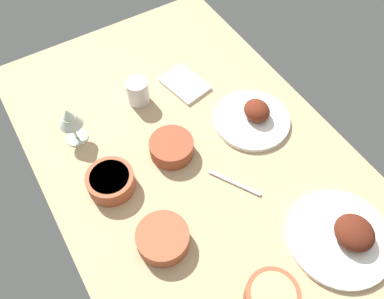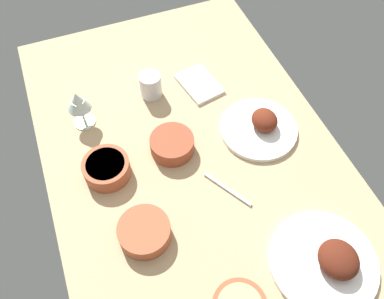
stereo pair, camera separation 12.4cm
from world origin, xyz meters
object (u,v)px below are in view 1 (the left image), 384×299
object	(u,v)px
bowl_sauce	(171,147)
plate_center_main	(344,236)
water_tumbler	(138,92)
bowl_cream	(111,181)
plate_near_viewer	(253,117)
bowl_onions	(163,238)
bowl_pasta	(272,297)
folded_napkin	(185,84)
fork_loose	(234,183)
wine_glass	(69,119)

from	to	relation	value
bowl_sauce	plate_center_main	bearing A→B (deg)	-152.36
water_tumbler	bowl_cream	bearing A→B (deg)	139.22
plate_near_viewer	bowl_cream	world-z (taller)	plate_near_viewer
plate_center_main	bowl_onions	world-z (taller)	plate_center_main
plate_near_viewer	bowl_pasta	world-z (taller)	plate_near_viewer
bowl_pasta	plate_near_viewer	bearing A→B (deg)	-32.00
plate_center_main	water_tumbler	distance (cm)	78.02
plate_near_viewer	bowl_sauce	bearing A→B (deg)	84.21
plate_center_main	bowl_pasta	bearing A→B (deg)	95.42
plate_center_main	folded_napkin	bearing A→B (deg)	6.03
bowl_onions	folded_napkin	xyz separation A→B (cm)	(47.16, -34.94, -2.20)
folded_napkin	fork_loose	size ratio (longest dim) A/B	0.96
bowl_cream	water_tumbler	bearing A→B (deg)	-40.78
wine_glass	folded_napkin	distance (cm)	42.76
plate_near_viewer	bowl_sauce	distance (cm)	29.50
plate_near_viewer	plate_center_main	xyz separation A→B (cm)	(-46.37, 3.48, 0.15)
plate_near_viewer	plate_center_main	bearing A→B (deg)	175.71
plate_near_viewer	bowl_pasta	xyz separation A→B (cm)	(-48.94, 30.58, 1.54)
plate_center_main	folded_napkin	size ratio (longest dim) A/B	1.78
plate_near_viewer	fork_loose	distance (cm)	25.29
plate_center_main	folded_napkin	world-z (taller)	plate_center_main
water_tumbler	fork_loose	size ratio (longest dim) A/B	0.53
bowl_sauce	wine_glass	world-z (taller)	wine_glass
bowl_sauce	wine_glass	size ratio (longest dim) A/B	0.98
bowl_pasta	fork_loose	size ratio (longest dim) A/B	0.79
bowl_sauce	water_tumbler	world-z (taller)	water_tumbler
water_tumbler	plate_near_viewer	bearing A→B (deg)	-134.30
bowl_sauce	water_tumbler	size ratio (longest dim) A/B	1.53
bowl_onions	folded_napkin	bearing A→B (deg)	-36.53
wine_glass	water_tumbler	distance (cm)	25.40
bowl_onions	water_tumbler	distance (cm)	52.22
plate_center_main	bowl_pasta	xyz separation A→B (cm)	(-2.57, 27.10, 1.39)
bowl_sauce	folded_napkin	bearing A→B (deg)	-38.80
bowl_onions	bowl_cream	distance (cm)	23.65
plate_near_viewer	bowl_onions	xyz separation A→B (cm)	(-21.51, 46.03, 0.94)
bowl_pasta	wine_glass	bearing A→B (deg)	16.96
plate_near_viewer	bowl_cream	xyz separation A→B (cm)	(1.70, 50.56, 1.25)
plate_near_viewer	bowl_pasta	bearing A→B (deg)	148.00
bowl_onions	bowl_sauce	distance (cm)	29.64
bowl_onions	water_tumbler	bearing A→B (deg)	-19.92
bowl_cream	bowl_sauce	size ratio (longest dim) A/B	1.02
bowl_onions	bowl_sauce	bearing A→B (deg)	-34.31
water_tumbler	folded_napkin	size ratio (longest dim) A/B	0.56
bowl_onions	bowl_pasta	bearing A→B (deg)	-150.61
plate_near_viewer	fork_loose	world-z (taller)	plate_near_viewer
bowl_cream	fork_loose	world-z (taller)	bowl_cream
bowl_sauce	folded_napkin	distance (cm)	29.20
bowl_onions	fork_loose	world-z (taller)	bowl_onions
bowl_pasta	bowl_sauce	bearing A→B (deg)	-1.38
plate_center_main	wine_glass	xyz separation A→B (cm)	(70.22, 49.30, 7.92)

